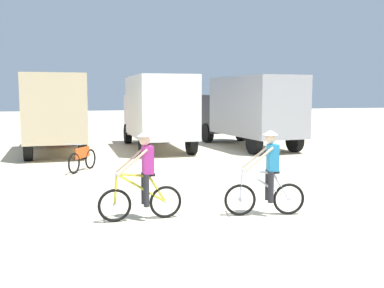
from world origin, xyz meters
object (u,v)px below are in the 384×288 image
(cyclist_orange_shirt, at_px, (143,179))
(cyclist_cowboy_hat, at_px, (268,176))
(box_truck_tan_camper, at_px, (54,110))
(box_truck_grey_hauler, at_px, (250,108))
(box_truck_avon_van, at_px, (157,109))
(bicycle_spare, at_px, (82,159))

(cyclist_orange_shirt, bearing_deg, cyclist_cowboy_hat, -7.64)
(box_truck_tan_camper, height_order, box_truck_grey_hauler, same)
(box_truck_grey_hauler, relative_size, cyclist_cowboy_hat, 3.82)
(box_truck_avon_van, relative_size, box_truck_grey_hauler, 0.97)
(box_truck_tan_camper, xyz_separation_m, cyclist_orange_shirt, (2.01, -11.56, -1.03))
(box_truck_grey_hauler, height_order, cyclist_cowboy_hat, box_truck_grey_hauler)
(box_truck_grey_hauler, bearing_deg, bicycle_spare, -149.16)
(box_truck_avon_van, bearing_deg, box_truck_tan_camper, 179.91)
(cyclist_cowboy_hat, bearing_deg, bicycle_spare, 118.61)
(box_truck_tan_camper, height_order, box_truck_avon_van, same)
(cyclist_cowboy_hat, bearing_deg, box_truck_grey_hauler, 69.18)
(box_truck_tan_camper, height_order, bicycle_spare, box_truck_tan_camper)
(box_truck_avon_van, height_order, cyclist_orange_shirt, box_truck_avon_van)
(box_truck_tan_camper, xyz_separation_m, bicycle_spare, (0.99, -5.27, -1.48))
(box_truck_tan_camper, relative_size, box_truck_grey_hauler, 0.98)
(box_truck_grey_hauler, xyz_separation_m, cyclist_orange_shirt, (-6.92, -11.04, -1.03))
(box_truck_grey_hauler, bearing_deg, box_truck_tan_camper, 176.67)
(box_truck_avon_van, height_order, bicycle_spare, box_truck_avon_van)
(box_truck_avon_van, bearing_deg, cyclist_orange_shirt, -102.34)
(box_truck_grey_hauler, xyz_separation_m, bicycle_spare, (-7.95, -4.75, -1.48))
(box_truck_tan_camper, relative_size, cyclist_orange_shirt, 3.74)
(box_truck_avon_van, relative_size, cyclist_cowboy_hat, 3.71)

